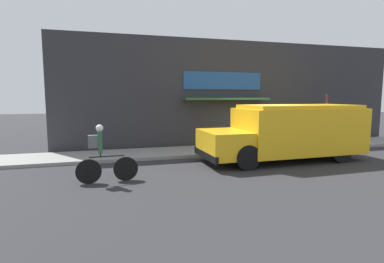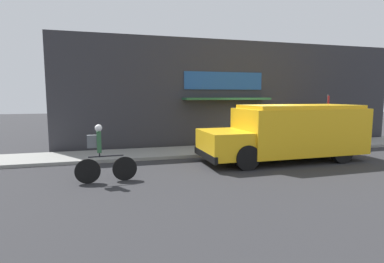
# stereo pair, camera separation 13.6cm
# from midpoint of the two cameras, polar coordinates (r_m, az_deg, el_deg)

# --- Properties ---
(ground_plane) EXTENTS (70.00, 70.00, 0.00)m
(ground_plane) POSITION_cam_midpoint_polar(r_m,az_deg,el_deg) (13.32, 13.35, -4.13)
(ground_plane) COLOR #2B2B2D
(sidewalk) EXTENTS (28.00, 2.19, 0.13)m
(sidewalk) POSITION_cam_midpoint_polar(r_m,az_deg,el_deg) (14.25, 11.19, -3.11)
(sidewalk) COLOR gray
(sidewalk) RESTS_ON ground_plane
(storefront) EXTENTS (17.89, 1.06, 5.18)m
(storefront) POSITION_cam_midpoint_polar(r_m,az_deg,el_deg) (15.27, 8.91, 7.12)
(storefront) COLOR #2D2D33
(storefront) RESTS_ON ground_plane
(school_bus) EXTENTS (6.30, 2.74, 2.14)m
(school_bus) POSITION_cam_midpoint_polar(r_m,az_deg,el_deg) (12.10, 17.66, 0.03)
(school_bus) COLOR yellow
(school_bus) RESTS_ON ground_plane
(cyclist) EXTENTS (1.74, 0.21, 1.68)m
(cyclist) POSITION_cam_midpoint_polar(r_m,az_deg,el_deg) (8.94, -17.04, -4.41)
(cyclist) COLOR black
(cyclist) RESTS_ON ground_plane
(stop_sign_post) EXTENTS (0.45, 0.45, 2.42)m
(stop_sign_post) POSITION_cam_midpoint_polar(r_m,az_deg,el_deg) (15.78, 23.96, 3.53)
(stop_sign_post) COLOR slate
(stop_sign_post) RESTS_ON sidewalk
(trash_bin) EXTENTS (0.49, 0.49, 0.77)m
(trash_bin) POSITION_cam_midpoint_polar(r_m,az_deg,el_deg) (15.26, 13.01, -0.80)
(trash_bin) COLOR #2D5138
(trash_bin) RESTS_ON sidewalk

